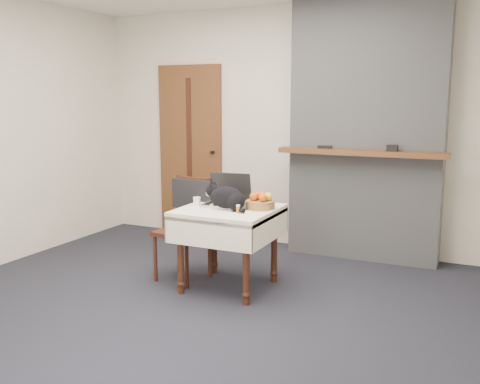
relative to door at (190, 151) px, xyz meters
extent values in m
plane|color=black|center=(1.20, -1.97, -1.00)|extent=(4.50, 4.50, 0.00)
cube|color=beige|center=(1.20, 0.03, 0.30)|extent=(4.50, 0.02, 2.60)
cube|color=brown|center=(0.00, 0.00, 0.00)|extent=(0.82, 0.05, 2.00)
cube|color=#3A1A10|center=(0.00, -0.03, 0.00)|extent=(0.06, 0.01, 1.70)
cylinder|color=black|center=(0.32, -0.04, 0.00)|extent=(0.04, 0.06, 0.04)
cube|color=gray|center=(2.10, -0.12, 0.30)|extent=(1.50, 0.30, 2.60)
cube|color=brown|center=(2.10, -0.36, 0.10)|extent=(1.62, 0.18, 0.05)
cube|color=black|center=(1.75, -0.36, 0.14)|extent=(0.14, 0.04, 0.03)
cube|color=black|center=(2.40, -0.36, 0.16)|extent=(0.10, 0.07, 0.06)
cylinder|color=#3A1A10|center=(0.96, -1.83, -0.68)|extent=(0.06, 0.06, 0.64)
sphere|color=#3A1A10|center=(0.96, -1.83, -0.92)|extent=(0.07, 0.07, 0.07)
cylinder|color=#3A1A10|center=(1.56, -1.83, -0.68)|extent=(0.06, 0.06, 0.64)
sphere|color=#3A1A10|center=(1.56, -1.83, -0.92)|extent=(0.07, 0.07, 0.07)
cylinder|color=#3A1A10|center=(0.96, -1.23, -0.68)|extent=(0.06, 0.06, 0.64)
sphere|color=#3A1A10|center=(0.96, -1.23, -0.92)|extent=(0.07, 0.07, 0.07)
cylinder|color=#3A1A10|center=(1.56, -1.23, -0.68)|extent=(0.06, 0.06, 0.64)
sphere|color=#3A1A10|center=(1.56, -1.23, -0.92)|extent=(0.07, 0.07, 0.07)
cube|color=beige|center=(1.26, -1.53, -0.33)|extent=(0.78, 0.78, 0.06)
cube|color=beige|center=(1.26, -1.92, -0.44)|extent=(0.78, 0.01, 0.22)
cube|color=beige|center=(1.26, -1.15, -0.44)|extent=(0.78, 0.01, 0.22)
cube|color=beige|center=(0.88, -1.53, -0.44)|extent=(0.01, 0.78, 0.22)
cube|color=beige|center=(1.65, -1.53, -0.44)|extent=(0.01, 0.78, 0.22)
cube|color=#B7B7BC|center=(1.20, -1.48, -0.29)|extent=(0.39, 0.29, 0.02)
cube|color=black|center=(1.20, -1.48, -0.28)|extent=(0.32, 0.21, 0.00)
cube|color=black|center=(1.18, -1.33, -0.15)|extent=(0.37, 0.10, 0.25)
cube|color=#A0C8EA|center=(1.18, -1.33, -0.15)|extent=(0.34, 0.09, 0.23)
ellipsoid|color=black|center=(1.26, -1.57, -0.20)|extent=(0.32, 0.21, 0.19)
ellipsoid|color=black|center=(1.35, -1.58, -0.22)|extent=(0.18, 0.19, 0.15)
sphere|color=black|center=(1.11, -1.54, -0.16)|extent=(0.12, 0.12, 0.11)
ellipsoid|color=white|center=(1.08, -1.54, -0.19)|extent=(0.05, 0.06, 0.05)
ellipsoid|color=white|center=(1.14, -1.55, -0.24)|extent=(0.05, 0.07, 0.08)
cone|color=black|center=(1.12, -1.58, -0.10)|extent=(0.04, 0.05, 0.05)
cone|color=black|center=(1.13, -1.51, -0.10)|extent=(0.04, 0.05, 0.05)
cylinder|color=black|center=(1.40, -1.65, -0.28)|extent=(0.16, 0.11, 0.03)
sphere|color=white|center=(1.13, -1.58, -0.28)|extent=(0.04, 0.04, 0.04)
sphere|color=white|center=(1.14, -1.51, -0.28)|extent=(0.04, 0.04, 0.04)
cylinder|color=white|center=(0.96, -1.55, -0.26)|extent=(0.06, 0.06, 0.07)
cylinder|color=#A56414|center=(1.42, -1.67, -0.27)|extent=(0.03, 0.03, 0.05)
cylinder|color=white|center=(1.42, -1.67, -0.24)|extent=(0.03, 0.03, 0.01)
cylinder|color=olive|center=(1.51, -1.44, -0.27)|extent=(0.24, 0.24, 0.07)
sphere|color=#EC4F13|center=(1.46, -1.47, -0.20)|extent=(0.07, 0.07, 0.07)
sphere|color=#EC4F13|center=(1.55, -1.48, -0.20)|extent=(0.07, 0.07, 0.07)
sphere|color=#EC4F13|center=(1.51, -1.39, -0.20)|extent=(0.07, 0.07, 0.07)
sphere|color=gold|center=(1.57, -1.41, -0.20)|extent=(0.07, 0.07, 0.07)
sphere|color=#EC4F13|center=(1.47, -1.40, -0.20)|extent=(0.07, 0.07, 0.07)
cube|color=black|center=(1.43, -1.51, -0.30)|extent=(0.11, 0.12, 0.01)
cube|color=#3A1A10|center=(0.79, -1.51, -0.56)|extent=(0.45, 0.45, 0.04)
cylinder|color=#3A1A10|center=(0.60, -1.67, -0.78)|extent=(0.03, 0.03, 0.44)
cylinder|color=#3A1A10|center=(0.95, -1.71, -0.78)|extent=(0.03, 0.03, 0.44)
cylinder|color=#3A1A10|center=(0.64, -1.32, -0.78)|extent=(0.03, 0.03, 0.44)
cylinder|color=#3A1A10|center=(0.98, -1.36, -0.78)|extent=(0.03, 0.03, 0.44)
cylinder|color=#3A1A10|center=(0.64, -1.32, -0.32)|extent=(0.03, 0.03, 0.48)
cylinder|color=#3A1A10|center=(0.98, -1.36, -0.32)|extent=(0.03, 0.03, 0.48)
cube|color=#3A1A10|center=(0.81, -1.34, -0.23)|extent=(0.35, 0.07, 0.27)
cube|color=black|center=(0.81, -1.35, -0.25)|extent=(0.43, 0.10, 0.27)
camera|label=1|loc=(3.22, -5.50, 0.61)|focal=40.00mm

